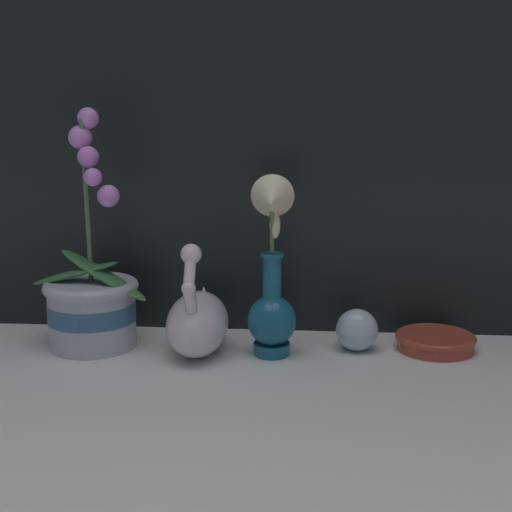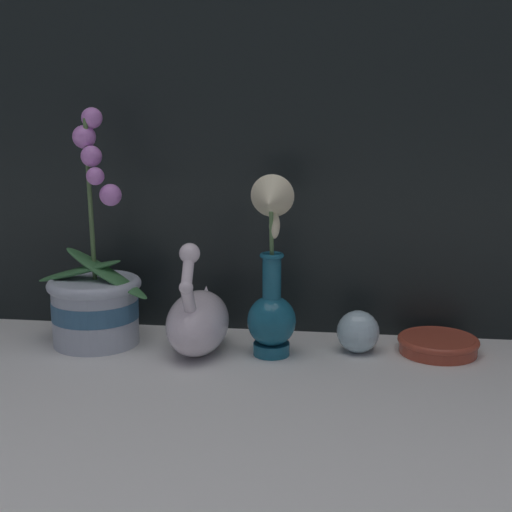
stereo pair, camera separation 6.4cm
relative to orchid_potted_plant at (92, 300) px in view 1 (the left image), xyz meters
The scene contains 6 objects.
ground_plane 0.34m from the orchid_potted_plant, 25.33° to the right, with size 2.80×2.80×0.00m, color silver.
orchid_potted_plant is the anchor object (origin of this frame).
swan_figurine 0.19m from the orchid_potted_plant, ahead, with size 0.10×0.19×0.20m.
blue_vase 0.32m from the orchid_potted_plant, ahead, with size 0.08×0.10×0.31m.
glass_sphere 0.46m from the orchid_potted_plant, ahead, with size 0.07×0.07×0.07m.
amber_dish 0.60m from the orchid_potted_plant, ahead, with size 0.14×0.14×0.03m.
Camera 1 is at (0.08, -1.03, 0.42)m, focal length 50.00 mm.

